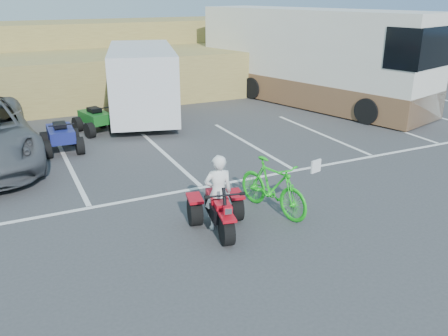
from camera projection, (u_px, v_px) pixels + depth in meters
name	position (u px, v px, depth m)	size (l,w,h in m)	color
ground	(249.00, 229.00, 9.53)	(100.00, 100.00, 0.00)	#3A3A3D
parking_stripes	(207.00, 161.00, 13.31)	(28.00, 5.16, 0.01)	white
grass_embankment	(92.00, 61.00, 22.11)	(40.00, 8.50, 3.10)	olive
red_trike_atv	(220.00, 231.00, 9.45)	(1.13, 1.51, 0.98)	#B30A17
rider	(218.00, 193.00, 9.32)	(0.57, 0.37, 1.56)	white
green_dirt_bike	(273.00, 187.00, 10.09)	(0.56, 1.96, 1.18)	#14BF19
cargo_trailer	(142.00, 81.00, 17.37)	(3.59, 5.95, 2.60)	silver
rv_motorhome	(310.00, 64.00, 19.86)	(5.56, 10.80, 3.77)	silver
quad_atv_blue	(63.00, 151.00, 14.18)	(1.12, 1.50, 0.98)	navy
quad_atv_green	(96.00, 132.00, 16.08)	(1.08, 1.45, 0.95)	#14591B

